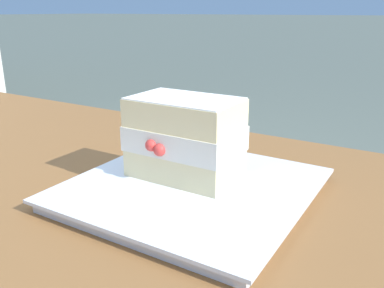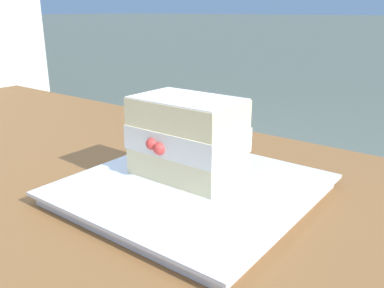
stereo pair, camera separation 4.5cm
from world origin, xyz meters
The scene contains 3 objects.
dessert_plate centered at (-0.03, -0.26, 0.72)m, with size 0.26×0.26×0.02m.
cake_slice centered at (-0.01, -0.28, 0.77)m, with size 0.13×0.09×0.10m.
dessert_fork centered at (0.11, -0.46, 0.71)m, with size 0.16×0.09×0.01m.
Camera 1 is at (-0.25, 0.11, 0.92)m, focal length 37.96 mm.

